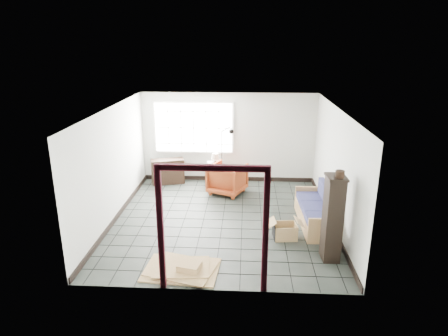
# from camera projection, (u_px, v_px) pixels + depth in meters

# --- Properties ---
(ground) EXTENTS (5.50, 5.50, 0.00)m
(ground) POSITION_uv_depth(u_px,v_px,m) (223.00, 220.00, 9.32)
(ground) COLOR black
(ground) RESTS_ON ground
(room_shell) EXTENTS (5.02, 5.52, 2.61)m
(room_shell) POSITION_uv_depth(u_px,v_px,m) (223.00, 150.00, 8.83)
(room_shell) COLOR silver
(room_shell) RESTS_ON ground
(window_panel) EXTENTS (2.32, 0.08, 1.52)m
(window_panel) POSITION_uv_depth(u_px,v_px,m) (194.00, 128.00, 11.45)
(window_panel) COLOR silver
(window_panel) RESTS_ON ground
(doorway_trim) EXTENTS (1.80, 0.08, 2.20)m
(doorway_trim) POSITION_uv_depth(u_px,v_px,m) (212.00, 214.00, 6.33)
(doorway_trim) COLOR #3D0E19
(doorway_trim) RESTS_ON ground
(futon_sofa) EXTENTS (0.77, 1.91, 0.84)m
(futon_sofa) POSITION_uv_depth(u_px,v_px,m) (319.00, 212.00, 9.01)
(futon_sofa) COLOR tan
(futon_sofa) RESTS_ON ground
(armchair) EXTENTS (1.13, 1.10, 0.90)m
(armchair) POSITION_uv_depth(u_px,v_px,m) (227.00, 177.00, 10.82)
(armchair) COLOR #944215
(armchair) RESTS_ON ground
(side_table) EXTENTS (0.55, 0.55, 0.56)m
(side_table) POSITION_uv_depth(u_px,v_px,m) (214.00, 170.00, 11.44)
(side_table) COLOR black
(side_table) RESTS_ON ground
(table_lamp) EXTENTS (0.32, 0.32, 0.38)m
(table_lamp) POSITION_uv_depth(u_px,v_px,m) (215.00, 157.00, 11.35)
(table_lamp) COLOR black
(table_lamp) RESTS_ON side_table
(projector) EXTENTS (0.37, 0.33, 0.11)m
(projector) POSITION_uv_depth(u_px,v_px,m) (213.00, 164.00, 11.46)
(projector) COLOR silver
(projector) RESTS_ON side_table
(floor_lamp) EXTENTS (0.52, 0.33, 1.71)m
(floor_lamp) POSITION_uv_depth(u_px,v_px,m) (226.00, 154.00, 11.32)
(floor_lamp) COLOR black
(floor_lamp) RESTS_ON ground
(console_shelf) EXTENTS (0.99, 0.62, 0.72)m
(console_shelf) POSITION_uv_depth(u_px,v_px,m) (168.00, 171.00, 11.59)
(console_shelf) COLOR black
(console_shelf) RESTS_ON ground
(tall_shelf) EXTENTS (0.37, 0.47, 1.68)m
(tall_shelf) POSITION_uv_depth(u_px,v_px,m) (333.00, 218.00, 7.43)
(tall_shelf) COLOR black
(tall_shelf) RESTS_ON ground
(pot) EXTENTS (0.17, 0.17, 0.12)m
(pot) POSITION_uv_depth(u_px,v_px,m) (340.00, 174.00, 7.08)
(pot) COLOR black
(pot) RESTS_ON tall_shelf
(open_box) EXTENTS (0.81, 0.45, 0.44)m
(open_box) POSITION_uv_depth(u_px,v_px,m) (285.00, 231.00, 8.43)
(open_box) COLOR olive
(open_box) RESTS_ON ground
(cardboard_pile) EXTENTS (1.41, 1.15, 0.19)m
(cardboard_pile) POSITION_uv_depth(u_px,v_px,m) (183.00, 268.00, 7.25)
(cardboard_pile) COLOR olive
(cardboard_pile) RESTS_ON ground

